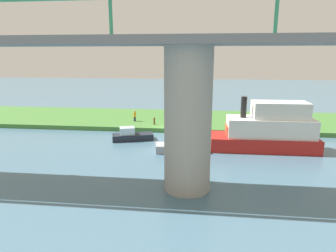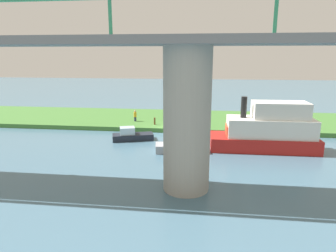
# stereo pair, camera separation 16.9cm
# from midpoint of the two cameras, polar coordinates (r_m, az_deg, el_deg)

# --- Properties ---
(ground_plane) EXTENTS (160.00, 160.00, 0.00)m
(ground_plane) POSITION_cam_midpoint_polar(r_m,az_deg,el_deg) (33.31, -0.18, -1.34)
(ground_plane) COLOR #476B7F
(grassy_bank) EXTENTS (80.00, 12.00, 0.50)m
(grassy_bank) POSITION_cam_midpoint_polar(r_m,az_deg,el_deg) (39.05, 0.86, 1.23)
(grassy_bank) COLOR #427533
(grassy_bank) RESTS_ON ground
(bridge_pylon) EXTENTS (2.95, 2.95, 9.08)m
(bridge_pylon) POSITION_cam_midpoint_polar(r_m,az_deg,el_deg) (18.39, 3.58, 1.03)
(bridge_pylon) COLOR #9E998E
(bridge_pylon) RESTS_ON ground
(bridge_span) EXTENTS (73.90, 4.30, 3.25)m
(bridge_span) POSITION_cam_midpoint_polar(r_m,az_deg,el_deg) (18.01, 3.82, 16.90)
(bridge_span) COLOR slate
(bridge_span) RESTS_ON bridge_pylon
(person_on_bank) EXTENTS (0.42, 0.42, 1.39)m
(person_on_bank) POSITION_cam_midpoint_polar(r_m,az_deg,el_deg) (37.04, -6.58, 1.98)
(person_on_bank) COLOR #2D334C
(person_on_bank) RESTS_ON grassy_bank
(mooring_post) EXTENTS (0.20, 0.20, 0.85)m
(mooring_post) POSITION_cam_midpoint_polar(r_m,az_deg,el_deg) (35.08, -2.80, 0.95)
(mooring_post) COLOR brown
(mooring_post) RESTS_ON grassy_bank
(pontoon_yellow) EXTENTS (9.61, 3.29, 4.90)m
(pontoon_yellow) POSITION_cam_midpoint_polar(r_m,az_deg,el_deg) (28.50, 18.48, -0.82)
(pontoon_yellow) COLOR red
(pontoon_yellow) RESTS_ON ground
(riverboat_paddlewheel) EXTENTS (4.73, 2.28, 1.51)m
(riverboat_paddlewheel) POSITION_cam_midpoint_polar(r_m,az_deg,el_deg) (26.81, 2.00, -3.82)
(riverboat_paddlewheel) COLOR #99999E
(riverboat_paddlewheel) RESTS_ON ground
(skiff_small) EXTENTS (4.38, 2.65, 1.38)m
(skiff_small) POSITION_cam_midpoint_polar(r_m,az_deg,el_deg) (30.63, -7.24, -1.82)
(skiff_small) COLOR #1E232D
(skiff_small) RESTS_ON ground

